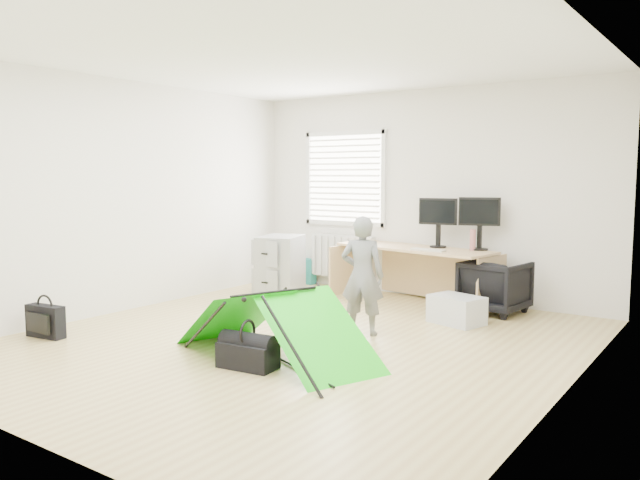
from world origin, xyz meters
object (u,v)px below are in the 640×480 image
Objects in this scene: monitor_left at (438,229)px; kite at (275,325)px; storage_crate at (457,310)px; filing_cabinet at (281,265)px; person at (362,275)px; desk at (413,275)px; thermos at (473,240)px; duffel_bag at (248,355)px; monitor_right at (480,231)px; laptop_bag at (46,321)px; office_chair at (495,286)px.

monitor_left is 0.25× the size of kite.
filing_cabinet is at bearing 174.33° from storage_crate.
filing_cabinet is 2.39m from person.
desk is 0.88m from thermos.
storage_crate is at bearing 64.91° from duffel_bag.
person reaches higher than monitor_left.
person is at bearing -103.09° from thermos.
kite is at bearing 62.70° from person.
monitor_right reaches higher than duffel_bag.
laptop_bag reaches higher than duffel_bag.
person reaches higher than office_chair.
laptop_bag is at bearing -138.80° from kite.
monitor_right is at bearing 97.39° from storage_crate.
thermos is 1.12m from storage_crate.
kite is (-0.68, -3.07, -0.64)m from monitor_right.
thermos is 0.52× the size of duffel_bag.
laptop_bag is (-2.93, -3.75, -0.66)m from thermos.
monitor_right is 1.24m from storage_crate.
duffel_bag is (-0.63, -3.34, -0.72)m from thermos.
thermos is at bearing -144.46° from monitor_right.
kite is (1.84, -2.38, -0.10)m from filing_cabinet.
filing_cabinet is at bearing -173.06° from monitor_left.
desk is at bearing -164.26° from monitor_left.
office_chair is (2.79, 0.50, -0.08)m from filing_cabinet.
person is 2.22× the size of storage_crate.
person is (-0.75, -1.73, 0.29)m from office_chair.
storage_crate is (0.18, -0.87, -0.67)m from thermos.
thermos is at bearing -4.99° from filing_cabinet.
monitor_right is 0.90× the size of storage_crate.
monitor_right is 3.21m from kite.
office_chair is 0.36× the size of kite.
storage_crate is at bearing 34.54° from laptop_bag.
monitor_right reaches higher than desk.
monitor_left is 1.35m from storage_crate.
desk is 1.71× the size of person.
monitor_right is 0.41× the size of person.
office_chair is at bearing -131.08° from person.
filing_cabinet is at bearing -153.48° from desk.
monitor_right reaches higher than laptop_bag.
person is 0.63× the size of kite.
person is 2.45× the size of duffel_bag.
filing_cabinet is at bearing 18.47° from office_chair.
desk is 1.81m from filing_cabinet.
kite is at bearing 81.93° from duffel_bag.
person is 3.17m from laptop_bag.
laptop_bag is (-2.20, -3.65, -0.19)m from desk.
desk reaches higher than office_chair.
storage_crate is 1.26× the size of laptop_bag.
desk is at bearing 7.87° from office_chair.
monitor_right is 4.91m from laptop_bag.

